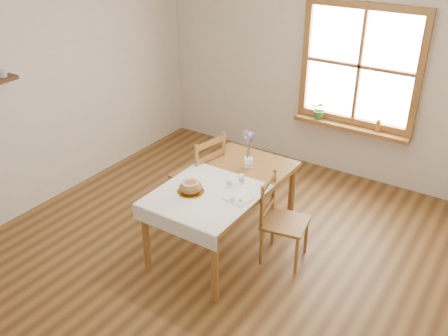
% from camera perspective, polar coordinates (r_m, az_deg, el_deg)
% --- Properties ---
extents(ground, '(5.00, 5.00, 0.00)m').
position_cam_1_polar(ground, '(5.07, -1.89, -10.37)').
color(ground, brown).
rests_on(ground, ground).
extents(room_walls, '(4.60, 5.10, 2.65)m').
position_cam_1_polar(room_walls, '(4.23, -2.25, 8.10)').
color(room_walls, beige).
rests_on(room_walls, ground).
extents(window, '(1.46, 0.08, 1.46)m').
position_cam_1_polar(window, '(6.22, 15.28, 11.17)').
color(window, olive).
rests_on(window, ground).
extents(window_sill, '(1.46, 0.20, 0.05)m').
position_cam_1_polar(window_sill, '(6.41, 14.23, 4.54)').
color(window_sill, olive).
rests_on(window_sill, ground).
extents(dining_table, '(0.90, 1.60, 0.75)m').
position_cam_1_polar(dining_table, '(4.90, 0.00, -2.43)').
color(dining_table, olive).
rests_on(dining_table, ground).
extents(table_linen, '(0.91, 0.99, 0.01)m').
position_cam_1_polar(table_linen, '(4.64, -2.06, -3.05)').
color(table_linen, silver).
rests_on(table_linen, dining_table).
extents(chair_left, '(0.57, 0.55, 1.00)m').
position_cam_1_polar(chair_left, '(5.51, -3.09, -0.72)').
color(chair_left, olive).
rests_on(chair_left, ground).
extents(chair_right, '(0.50, 0.48, 0.88)m').
position_cam_1_polar(chair_right, '(4.86, 7.03, -6.06)').
color(chair_right, olive).
rests_on(chair_right, ground).
extents(bread_plate, '(0.25, 0.25, 0.01)m').
position_cam_1_polar(bread_plate, '(4.67, -3.81, -2.73)').
color(bread_plate, white).
rests_on(bread_plate, table_linen).
extents(bread_loaf, '(0.21, 0.21, 0.12)m').
position_cam_1_polar(bread_loaf, '(4.63, -3.84, -2.04)').
color(bread_loaf, brown).
rests_on(bread_loaf, bread_plate).
extents(egg_napkin, '(0.26, 0.23, 0.01)m').
position_cam_1_polar(egg_napkin, '(4.56, 1.57, -3.50)').
color(egg_napkin, silver).
rests_on(egg_napkin, table_linen).
extents(eggs, '(0.20, 0.18, 0.04)m').
position_cam_1_polar(eggs, '(4.54, 1.57, -3.23)').
color(eggs, white).
rests_on(eggs, egg_napkin).
extents(salt_shaker, '(0.06, 0.06, 0.09)m').
position_cam_1_polar(salt_shaker, '(4.73, 0.63, -1.64)').
color(salt_shaker, white).
rests_on(salt_shaker, table_linen).
extents(pepper_shaker, '(0.06, 0.06, 0.10)m').
position_cam_1_polar(pepper_shaker, '(4.78, 2.01, -1.22)').
color(pepper_shaker, white).
rests_on(pepper_shaker, table_linen).
extents(flower_vase, '(0.10, 0.10, 0.10)m').
position_cam_1_polar(flower_vase, '(5.10, 2.81, 0.57)').
color(flower_vase, white).
rests_on(flower_vase, dining_table).
extents(lavender_bouquet, '(0.16, 0.16, 0.30)m').
position_cam_1_polar(lavender_bouquet, '(5.02, 2.86, 2.58)').
color(lavender_bouquet, '#675698').
rests_on(lavender_bouquet, flower_vase).
extents(potted_plant, '(0.23, 0.25, 0.18)m').
position_cam_1_polar(potted_plant, '(6.50, 10.88, 6.34)').
color(potted_plant, '#39712D').
rests_on(potted_plant, window_sill).
extents(amber_bottle, '(0.06, 0.06, 0.16)m').
position_cam_1_polar(amber_bottle, '(6.28, 17.21, 4.67)').
color(amber_bottle, '#B56721').
rests_on(amber_bottle, window_sill).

